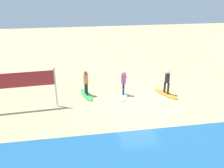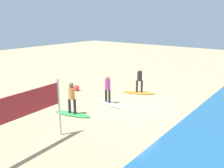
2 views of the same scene
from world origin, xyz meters
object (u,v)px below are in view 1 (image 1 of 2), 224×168
at_px(surfer_orange, 167,80).
at_px(surfer_green, 86,81).
at_px(surfboard_green, 86,95).
at_px(surfboard_orange, 166,94).
at_px(surfer_white, 124,81).
at_px(beach_ball, 124,75).
at_px(surfboard_white, 123,94).

bearing_deg(surfer_orange, surfer_green, -8.07).
bearing_deg(surfboard_green, surfboard_orange, 68.09).
bearing_deg(surfboard_green, surfer_green, -103.84).
xyz_separation_m(surfboard_orange, surfer_white, (2.90, -0.38, 0.99)).
height_order(surfer_orange, beach_ball, surfer_orange).
bearing_deg(surfer_green, surfboard_green, 180.00).
relative_size(surfboard_orange, surfer_green, 1.28).
xyz_separation_m(surfboard_orange, surfboard_white, (2.90, -0.38, 0.00)).
relative_size(surfboard_orange, surfboard_white, 1.00).
xyz_separation_m(surfboard_orange, surfer_orange, (0.00, 0.00, 0.99)).
bearing_deg(surfer_green, beach_ball, -137.15).
bearing_deg(surfboard_orange, surfer_orange, -24.65).
distance_m(surfboard_orange, beach_ball, 4.33).
xyz_separation_m(surfboard_white, surfboard_green, (2.48, -0.38, 0.00)).
distance_m(surfer_white, surfboard_green, 2.70).
bearing_deg(surfboard_white, surfer_green, -85.05).
relative_size(surfboard_white, surfer_green, 1.28).
distance_m(surfboard_white, beach_ball, 3.46).
xyz_separation_m(surfboard_orange, surfer_green, (5.38, -0.76, 0.99)).
height_order(surfboard_orange, surfboard_green, same).
distance_m(surfer_orange, surfer_white, 2.92).
distance_m(surfboard_orange, surfer_orange, 0.99).
distance_m(surfboard_white, surfer_white, 0.99).
height_order(surfboard_orange, surfer_white, surfer_white).
bearing_deg(beach_ball, surfboard_white, 77.41).
bearing_deg(surfboard_orange, surfboard_white, -122.17).
bearing_deg(beach_ball, surfer_green, 42.85).
bearing_deg(surfboard_orange, surfboard_green, -122.72).
distance_m(surfer_orange, beach_ball, 4.41).
bearing_deg(surfboard_orange, surfer_white, -122.17).
bearing_deg(surfer_white, beach_ball, -102.59).
height_order(surfboard_orange, surfer_orange, surfer_orange).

